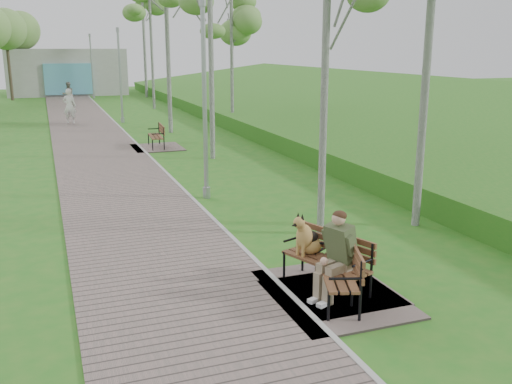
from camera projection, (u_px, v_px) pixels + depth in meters
walkway at (96, 147)px, 24.33m from camera, size 3.50×67.00×0.04m
kerb at (137, 144)px, 24.92m from camera, size 0.10×67.00×0.05m
embankment at (391, 135)px, 27.60m from camera, size 14.00×70.00×1.60m
building_north at (67, 72)px, 50.71m from camera, size 10.00×5.20×4.00m
bench_main at (324, 264)px, 9.87m from camera, size 2.06×2.29×1.79m
bench_second at (336, 287)px, 9.55m from camera, size 2.07×2.30×1.27m
bench_third at (156, 143)px, 24.05m from camera, size 2.01×2.23×1.23m
lamp_post_second at (205, 108)px, 15.51m from camera, size 0.21×0.21×5.45m
lamp_post_third at (120, 79)px, 31.63m from camera, size 0.20×0.20×5.18m
lamp_post_far at (92, 69)px, 46.61m from camera, size 0.20×0.20×5.19m
pedestrian_near at (70, 106)px, 31.45m from camera, size 0.83×0.70×1.95m
pedestrian_far at (68, 94)px, 40.67m from camera, size 0.99×0.86×1.73m
birch_mid_c at (211, 8)px, 23.90m from camera, size 2.57×2.57×7.29m
birch_far_a at (231, 7)px, 28.62m from camera, size 2.48×2.48×7.74m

